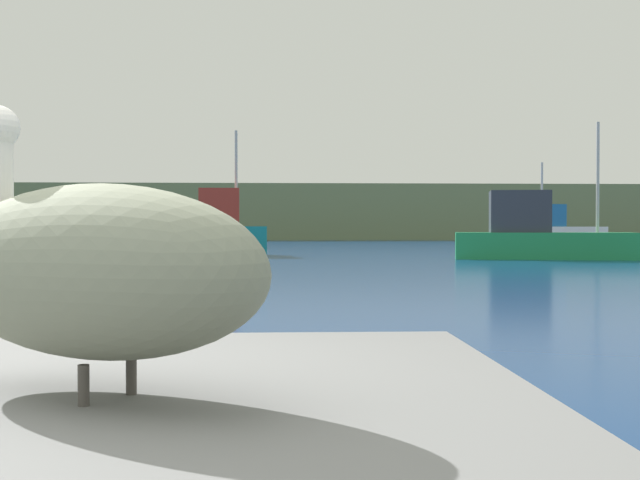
# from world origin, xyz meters

# --- Properties ---
(hillside_backdrop) EXTENTS (140.00, 10.51, 5.19)m
(hillside_backdrop) POSITION_xyz_m (0.00, 77.52, 2.60)
(hillside_backdrop) COLOR #6B7A51
(hillside_backdrop) RESTS_ON ground
(pelican) EXTENTS (1.35, 1.05, 0.83)m
(pelican) POSITION_xyz_m (0.65, -0.11, 1.08)
(pelican) COLOR gray
(pelican) RESTS_ON pier_dock
(fishing_boat_teal) EXTENTS (6.41, 2.30, 5.26)m
(fishing_boat_teal) POSITION_xyz_m (-2.28, 32.48, 0.90)
(fishing_boat_teal) COLOR teal
(fishing_boat_teal) RESTS_ON ground
(fishing_boat_green) EXTENTS (6.83, 3.41, 5.12)m
(fishing_boat_green) POSITION_xyz_m (10.88, 28.28, 0.88)
(fishing_boat_green) COLOR #1E8C4C
(fishing_boat_green) RESTS_ON ground
(fishing_boat_white) EXTENTS (4.67, 2.03, 4.71)m
(fishing_boat_white) POSITION_xyz_m (16.63, 41.92, 0.82)
(fishing_boat_white) COLOR white
(fishing_boat_white) RESTS_ON ground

